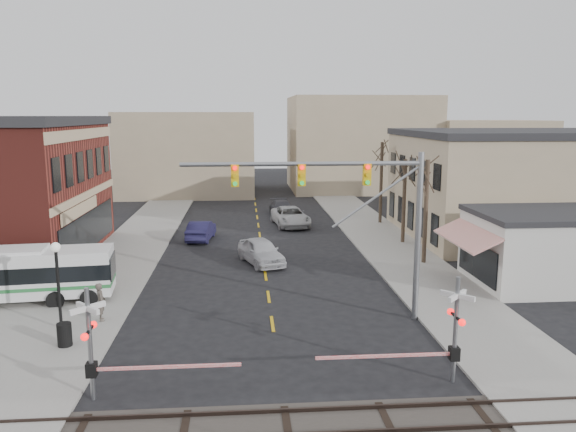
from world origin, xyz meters
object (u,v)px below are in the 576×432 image
object	(u,v)px
car_c	(290,216)
pedestrian_far	(62,280)
rr_crossing_west	(103,345)
trash_bin	(65,335)
street_lamp	(57,267)
rr_crossing_east	(444,331)
car_b	(201,230)
car_d	(282,208)
pedestrian_near	(101,302)
car_a	(261,251)
transit_bus	(3,275)
traffic_signal_mast	(356,201)

from	to	relation	value
car_c	pedestrian_far	xyz separation A→B (m)	(-13.90, -18.74, 0.11)
rr_crossing_west	trash_bin	size ratio (longest dim) A/B	5.69
street_lamp	pedestrian_far	distance (m)	5.55
car_c	rr_crossing_east	bearing A→B (deg)	-91.34
rr_crossing_west	pedestrian_far	world-z (taller)	rr_crossing_west
rr_crossing_west	car_b	world-z (taller)	rr_crossing_west
car_d	pedestrian_near	size ratio (longest dim) A/B	2.73
car_a	car_b	bearing A→B (deg)	102.13
trash_bin	car_b	bearing A→B (deg)	78.45
street_lamp	pedestrian_near	distance (m)	2.68
rr_crossing_east	car_a	distance (m)	18.31
transit_bus	rr_crossing_east	world-z (taller)	rr_crossing_east
transit_bus	car_d	size ratio (longest dim) A/B	2.23
car_a	pedestrian_far	xyz separation A→B (m)	(-10.89, -6.05, 0.10)
pedestrian_far	trash_bin	bearing A→B (deg)	-134.03
car_a	pedestrian_far	size ratio (longest dim) A/B	3.02
rr_crossing_west	car_d	bearing A→B (deg)	76.43
rr_crossing_west	rr_crossing_east	bearing A→B (deg)	1.37
trash_bin	car_c	distance (m)	28.25
rr_crossing_west	car_c	size ratio (longest dim) A/B	0.94
traffic_signal_mast	pedestrian_near	bearing A→B (deg)	176.69
rr_crossing_west	car_a	xyz separation A→B (m)	(5.93, 17.53, -1.13)
car_d	street_lamp	bearing A→B (deg)	-118.13
car_d	pedestrian_near	distance (m)	29.90
trash_bin	car_d	xyz separation A→B (m)	(11.28, 30.93, 0.11)
rr_crossing_east	trash_bin	world-z (taller)	rr_crossing_east
rr_crossing_east	car_b	distance (m)	26.91
rr_crossing_west	car_b	size ratio (longest dim) A/B	1.20
rr_crossing_east	trash_bin	size ratio (longest dim) A/B	5.69
car_d	rr_crossing_east	bearing A→B (deg)	-89.88
street_lamp	rr_crossing_west	bearing A→B (deg)	-61.76
transit_bus	traffic_signal_mast	size ratio (longest dim) A/B	1.00
street_lamp	car_d	xyz separation A→B (m)	(12.06, 28.88, -2.29)
car_a	car_b	world-z (taller)	car_a
traffic_signal_mast	car_c	world-z (taller)	traffic_signal_mast
car_d	transit_bus	bearing A→B (deg)	-128.24
street_lamp	car_c	world-z (taller)	street_lamp
rr_crossing_east	car_d	xyz separation A→B (m)	(-3.44, 35.14, -1.25)
pedestrian_far	car_c	bearing A→B (deg)	-8.34
traffic_signal_mast	pedestrian_near	world-z (taller)	traffic_signal_mast
car_b	car_d	distance (m)	12.58
transit_bus	car_c	distance (m)	25.76
car_a	car_b	xyz separation A→B (m)	(-4.46, 7.49, -0.07)
car_a	car_d	world-z (taller)	car_a
transit_bus	car_a	xyz separation A→B (m)	(13.47, 7.09, -0.76)
trash_bin	pedestrian_near	size ratio (longest dim) A/B	0.54
trash_bin	car_c	xyz separation A→B (m)	(11.67, 25.73, 0.21)
transit_bus	pedestrian_near	bearing A→B (deg)	-28.30
street_lamp	pedestrian_near	size ratio (longest dim) A/B	2.21
pedestrian_far	pedestrian_near	bearing A→B (deg)	-115.07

